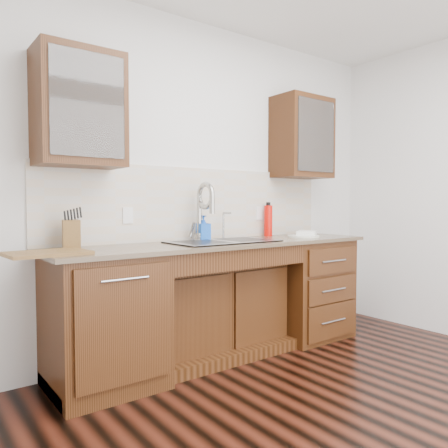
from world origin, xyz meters
TOP-DOWN VIEW (x-y plane):
  - ground at (0.00, 0.00)m, footprint 4.00×3.50m
  - wall_back at (0.00, 1.80)m, footprint 4.00×0.10m
  - base_cabinet_left at (-0.95, 1.44)m, footprint 0.70×0.62m
  - base_cabinet_center at (0.00, 1.53)m, footprint 1.20×0.44m
  - base_cabinet_right at (0.95, 1.44)m, footprint 0.70×0.62m
  - countertop at (0.00, 1.43)m, footprint 2.70×0.65m
  - backsplash at (0.00, 1.74)m, footprint 2.70×0.02m
  - sink at (0.00, 1.41)m, footprint 0.84×0.46m
  - faucet at (-0.07, 1.64)m, footprint 0.04×0.04m
  - filter_tap at (0.18, 1.65)m, footprint 0.02×0.02m
  - upper_cabinet_left at (-1.05, 1.58)m, footprint 0.55×0.34m
  - upper_cabinet_right at (1.05, 1.58)m, footprint 0.55×0.34m
  - outlet_left at (-0.65, 1.73)m, footprint 0.08×0.01m
  - outlet_right at (0.65, 1.73)m, footprint 0.08×0.01m
  - soap_bottle at (-0.04, 1.63)m, footprint 0.10×0.10m
  - water_bottle at (0.70, 1.66)m, footprint 0.09×0.09m
  - plate at (0.87, 1.38)m, footprint 0.29×0.29m
  - dish_towel at (0.94, 1.41)m, footprint 0.28×0.26m
  - knife_block at (-1.12, 1.57)m, footprint 0.14×0.19m
  - cutting_board at (-1.33, 1.34)m, footprint 0.47×0.34m
  - cup_left_a at (-1.13, 1.58)m, footprint 0.15×0.15m
  - cup_left_b at (-0.98, 1.58)m, footprint 0.11×0.11m
  - cup_right_a at (0.89, 1.58)m, footprint 0.15×0.15m
  - cup_right_b at (1.19, 1.58)m, footprint 0.13×0.13m

SIDE VIEW (x-z plane):
  - ground at x=0.00m, z-range -0.10..0.00m
  - base_cabinet_center at x=0.00m, z-range 0.00..0.70m
  - base_cabinet_left at x=-0.95m, z-range 0.00..0.88m
  - base_cabinet_right at x=0.95m, z-range 0.00..0.88m
  - sink at x=0.00m, z-range 0.73..0.92m
  - countertop at x=0.00m, z-range 0.88..0.91m
  - plate at x=0.87m, z-range 0.91..0.93m
  - cutting_board at x=-1.33m, z-range 0.91..0.93m
  - dish_towel at x=0.94m, z-range 0.93..0.96m
  - knife_block at x=-1.12m, z-range 0.91..1.10m
  - soap_bottle at x=-0.04m, z-range 0.91..1.11m
  - filter_tap at x=0.18m, z-range 0.91..1.15m
  - water_bottle at x=0.70m, z-range 0.91..1.19m
  - faucet at x=-0.07m, z-range 0.91..1.31m
  - outlet_left at x=-0.65m, z-range 1.06..1.18m
  - outlet_right at x=0.65m, z-range 1.06..1.18m
  - backsplash at x=0.00m, z-range 0.91..1.50m
  - wall_back at x=0.00m, z-range 0.00..2.70m
  - cup_left_a at x=-1.13m, z-range 1.72..1.81m
  - cup_left_b at x=-0.98m, z-range 1.72..1.81m
  - cup_right_b at x=1.19m, z-range 1.72..1.82m
  - cup_right_a at x=0.89m, z-range 1.72..1.82m
  - upper_cabinet_left at x=-1.05m, z-range 1.45..2.20m
  - upper_cabinet_right at x=1.05m, z-range 1.45..2.20m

